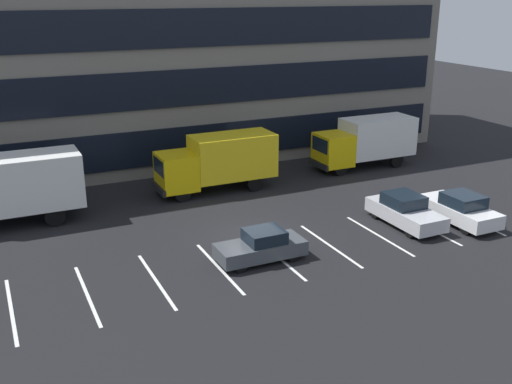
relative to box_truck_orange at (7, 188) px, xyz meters
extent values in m
plane|color=black|center=(10.51, -6.62, -2.00)|extent=(120.00, 120.00, 0.00)
cube|color=slate|center=(10.51, 11.38, 7.00)|extent=(40.96, 13.21, 18.00)
cube|color=black|center=(10.51, 4.72, -0.02)|extent=(39.33, 0.16, 2.30)
cube|color=black|center=(10.51, 4.72, 3.58)|extent=(39.33, 0.16, 2.30)
cube|color=black|center=(10.51, 4.72, 7.18)|extent=(39.33, 0.16, 2.30)
cube|color=silver|center=(-0.69, -9.14, -2.00)|extent=(0.14, 5.40, 0.01)
cube|color=silver|center=(2.11, -9.14, -2.00)|extent=(0.14, 5.40, 0.01)
cube|color=silver|center=(4.91, -9.14, -2.00)|extent=(0.14, 5.40, 0.01)
cube|color=silver|center=(7.71, -9.14, -2.00)|extent=(0.14, 5.40, 0.01)
cube|color=silver|center=(10.51, -9.14, -2.00)|extent=(0.14, 5.40, 0.01)
cube|color=silver|center=(13.31, -9.14, -2.00)|extent=(0.14, 5.40, 0.01)
cube|color=silver|center=(16.11, -9.14, -2.00)|extent=(0.14, 5.40, 0.01)
cube|color=silver|center=(18.91, -9.14, -2.00)|extent=(0.14, 5.40, 0.01)
cube|color=silver|center=(21.71, -9.14, -2.00)|extent=(0.14, 5.40, 0.01)
cube|color=white|center=(0.97, 0.00, 0.18)|extent=(5.29, 2.54, 2.75)
cylinder|color=black|center=(2.03, -1.05, -1.50)|extent=(1.02, 0.31, 1.02)
cylinder|color=black|center=(2.03, 1.05, -1.50)|extent=(1.02, 0.31, 1.02)
cube|color=yellow|center=(9.05, 0.64, -0.49)|extent=(2.08, 2.27, 2.08)
cube|color=black|center=(8.03, 0.64, -0.07)|extent=(0.06, 1.91, 0.92)
cube|color=yellow|center=(12.55, 0.64, 0.03)|extent=(4.92, 2.37, 2.56)
cube|color=black|center=(7.96, 0.64, -1.39)|extent=(0.19, 2.27, 0.38)
cylinder|color=black|center=(9.05, -0.34, -1.53)|extent=(0.95, 0.28, 0.95)
cylinder|color=black|center=(9.05, 1.61, -1.53)|extent=(0.95, 0.28, 0.95)
cylinder|color=black|center=(13.54, -0.34, -1.53)|extent=(0.95, 0.28, 0.95)
cylinder|color=black|center=(13.54, 1.61, -1.53)|extent=(0.95, 0.28, 0.95)
cube|color=yellow|center=(19.88, 1.07, -0.50)|extent=(2.06, 2.25, 2.06)
cube|color=black|center=(18.87, 1.07, -0.09)|extent=(0.06, 1.89, 0.91)
cube|color=white|center=(23.35, 1.07, 0.01)|extent=(4.88, 2.34, 2.53)
cube|color=black|center=(18.80, 1.07, -1.39)|extent=(0.19, 2.25, 0.38)
cylinder|color=black|center=(19.88, 0.11, -1.54)|extent=(0.94, 0.28, 0.94)
cylinder|color=black|center=(19.88, 2.04, -1.54)|extent=(0.94, 0.28, 0.94)
cylinder|color=black|center=(24.33, 0.11, -1.54)|extent=(0.94, 0.28, 0.94)
cylinder|color=black|center=(24.33, 2.04, -1.54)|extent=(0.94, 0.28, 0.94)
cube|color=silver|center=(18.14, -8.57, -1.40)|extent=(1.85, 4.42, 0.72)
cube|color=black|center=(18.14, -8.35, -0.73)|extent=(1.63, 1.86, 0.62)
cylinder|color=black|center=(18.94, -9.98, -1.70)|extent=(0.23, 0.62, 0.62)
cylinder|color=black|center=(17.34, -9.98, -1.70)|extent=(0.23, 0.62, 0.62)
cylinder|color=black|center=(18.94, -7.15, -1.70)|extent=(0.23, 0.62, 0.62)
cylinder|color=black|center=(17.34, -7.15, -1.70)|extent=(0.23, 0.62, 0.62)
cube|color=white|center=(20.87, -9.43, -1.40)|extent=(1.85, 4.43, 0.72)
cube|color=black|center=(20.87, -9.65, -0.73)|extent=(1.63, 1.86, 0.62)
cylinder|color=black|center=(20.06, -8.01, -1.70)|extent=(0.23, 0.62, 0.62)
cylinder|color=black|center=(21.67, -8.01, -1.70)|extent=(0.23, 0.62, 0.62)
cylinder|color=black|center=(20.06, -10.84, -1.70)|extent=(0.23, 0.62, 0.62)
cylinder|color=black|center=(21.67, -10.84, -1.70)|extent=(0.23, 0.62, 0.62)
cube|color=#474C51|center=(9.66, -9.21, -1.46)|extent=(3.95, 1.65, 0.64)
cube|color=black|center=(9.86, -9.21, -0.86)|extent=(1.66, 1.46, 0.55)
cylinder|color=black|center=(8.39, -9.93, -1.73)|extent=(0.55, 0.20, 0.55)
cylinder|color=black|center=(8.39, -8.49, -1.73)|extent=(0.55, 0.20, 0.55)
cylinder|color=black|center=(10.92, -9.93, -1.73)|extent=(0.55, 0.20, 0.55)
cylinder|color=black|center=(10.92, -8.49, -1.73)|extent=(0.55, 0.20, 0.55)
camera|label=1|loc=(-0.83, -30.97, 9.41)|focal=41.98mm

